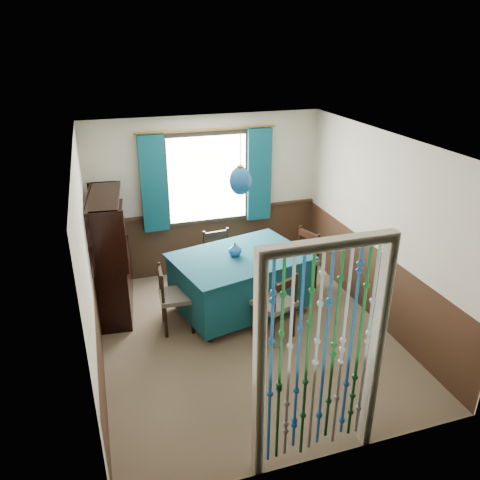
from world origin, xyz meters
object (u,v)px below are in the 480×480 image
object	(u,v)px
bowl_shelf	(113,237)
chair_near	(276,304)
dining_table	(240,279)
chair_left	(174,296)
pendant_lamp	(240,181)
vase_table	(235,250)
chair_far	(220,259)
sideboard	(112,271)
vase_sideboard	(112,237)
chair_right	(300,260)

from	to	relation	value
bowl_shelf	chair_near	bearing A→B (deg)	-31.19
dining_table	chair_left	size ratio (longest dim) A/B	2.21
pendant_lamp	vase_table	size ratio (longest dim) A/B	4.59
chair_far	sideboard	bearing A→B (deg)	0.53
vase_table	vase_sideboard	world-z (taller)	vase_sideboard
chair_near	sideboard	distance (m)	2.31
chair_left	vase_sideboard	world-z (taller)	vase_sideboard
dining_table	pendant_lamp	distance (m)	1.40
chair_near	pendant_lamp	xyz separation A→B (m)	(-0.23, 0.75, 1.40)
chair_left	pendant_lamp	xyz separation A→B (m)	(0.95, 0.17, 1.41)
chair_near	chair_left	xyz separation A→B (m)	(-1.18, 0.58, -0.01)
chair_far	vase_sideboard	world-z (taller)	vase_sideboard
pendant_lamp	bowl_shelf	world-z (taller)	pendant_lamp
vase_sideboard	bowl_shelf	bearing A→B (deg)	-90.00
sideboard	vase_table	world-z (taller)	sideboard
chair_far	vase_table	distance (m)	0.80
chair_far	bowl_shelf	xyz separation A→B (m)	(-1.50, -0.33, 0.69)
chair_near	chair_far	world-z (taller)	chair_near
vase_table	bowl_shelf	bearing A→B (deg)	167.96
pendant_lamp	chair_right	bearing A→B (deg)	14.01
chair_near	chair_right	world-z (taller)	chair_right
pendant_lamp	vase_sideboard	size ratio (longest dim) A/B	3.81
pendant_lamp	vase_sideboard	bearing A→B (deg)	150.56
dining_table	chair_left	distance (m)	0.96
sideboard	chair_left	bearing A→B (deg)	-39.89
chair_right	pendant_lamp	xyz separation A→B (m)	(-1.00, -0.25, 1.38)
bowl_shelf	pendant_lamp	bearing A→B (deg)	-12.59
chair_far	chair_right	size ratio (longest dim) A/B	0.94
bowl_shelf	vase_sideboard	bearing A→B (deg)	90.00
chair_right	pendant_lamp	world-z (taller)	pendant_lamp
chair_far	chair_left	bearing A→B (deg)	41.70
dining_table	chair_far	size ratio (longest dim) A/B	2.20
pendant_lamp	bowl_shelf	distance (m)	1.80
dining_table	bowl_shelf	xyz separation A→B (m)	(-1.61, 0.36, 0.69)
chair_far	sideboard	xyz separation A→B (m)	(-1.56, -0.12, 0.11)
chair_right	vase_table	bearing A→B (deg)	83.55
chair_far	bowl_shelf	world-z (taller)	bowl_shelf
dining_table	sideboard	distance (m)	1.77
chair_far	chair_right	xyz separation A→B (m)	(1.10, -0.44, 0.03)
chair_right	vase_sideboard	xyz separation A→B (m)	(-2.61, 0.66, 0.44)
sideboard	pendant_lamp	xyz separation A→B (m)	(1.67, -0.57, 1.30)
chair_near	pendant_lamp	bearing A→B (deg)	83.43
chair_far	chair_left	size ratio (longest dim) A/B	1.01
dining_table	bowl_shelf	bearing A→B (deg)	153.64
chair_left	chair_near	bearing A→B (deg)	67.02
bowl_shelf	vase_sideboard	size ratio (longest dim) A/B	0.99
vase_table	bowl_shelf	xyz separation A→B (m)	(-1.55, 0.33, 0.24)
chair_far	vase_sideboard	bearing A→B (deg)	-12.26
dining_table	vase_table	size ratio (longest dim) A/B	11.42
chair_left	chair_right	bearing A→B (deg)	105.56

